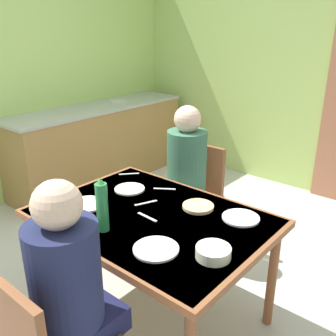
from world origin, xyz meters
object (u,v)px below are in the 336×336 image
(person_far_diner, at_px, (186,163))
(water_bottle_green_near, at_px, (102,206))
(serving_bowl_center, at_px, (213,252))
(person_near_diner, at_px, (68,277))
(dining_table, at_px, (152,226))
(chair_far_diner, at_px, (195,192))
(kitchen_counter, at_px, (100,144))

(person_far_diner, distance_m, water_bottle_green_near, 1.01)
(serving_bowl_center, bearing_deg, person_near_diner, -120.44)
(dining_table, distance_m, chair_far_diner, 0.89)
(kitchen_counter, height_order, person_near_diner, person_near_diner)
(person_near_diner, distance_m, person_far_diner, 1.47)
(dining_table, height_order, serving_bowl_center, serving_bowl_center)
(kitchen_counter, xyz_separation_m, person_far_diner, (1.72, -0.58, 0.33))
(water_bottle_green_near, bearing_deg, serving_bowl_center, 15.80)
(chair_far_diner, bearing_deg, person_far_diner, 90.00)
(kitchen_counter, height_order, dining_table, kitchen_counter)
(person_near_diner, relative_size, person_far_diner, 1.00)
(person_far_diner, bearing_deg, serving_bowl_center, 134.27)
(person_far_diner, relative_size, serving_bowl_center, 4.53)
(dining_table, bearing_deg, kitchen_counter, 147.51)
(person_near_diner, bearing_deg, serving_bowl_center, 59.56)
(person_near_diner, relative_size, serving_bowl_center, 4.53)
(water_bottle_green_near, xyz_separation_m, serving_bowl_center, (0.59, 0.17, -0.12))
(serving_bowl_center, bearing_deg, person_far_diner, 134.27)
(person_far_diner, xyz_separation_m, water_bottle_green_near, (0.20, -0.99, 0.09))
(person_near_diner, bearing_deg, kitchen_counter, 137.82)
(kitchen_counter, xyz_separation_m, serving_bowl_center, (2.52, -1.40, 0.30))
(dining_table, distance_m, water_bottle_green_near, 0.37)
(dining_table, distance_m, serving_bowl_center, 0.53)
(dining_table, height_order, person_near_diner, person_near_diner)
(person_far_diner, height_order, water_bottle_green_near, person_far_diner)
(kitchen_counter, xyz_separation_m, person_near_diner, (2.18, -1.97, 0.33))
(kitchen_counter, height_order, chair_far_diner, kitchen_counter)
(kitchen_counter, bearing_deg, serving_bowl_center, -29.07)
(chair_far_diner, xyz_separation_m, serving_bowl_center, (0.80, -0.95, 0.25))
(chair_far_diner, height_order, serving_bowl_center, chair_far_diner)
(person_far_diner, bearing_deg, water_bottle_green_near, 101.62)
(kitchen_counter, distance_m, water_bottle_green_near, 2.52)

